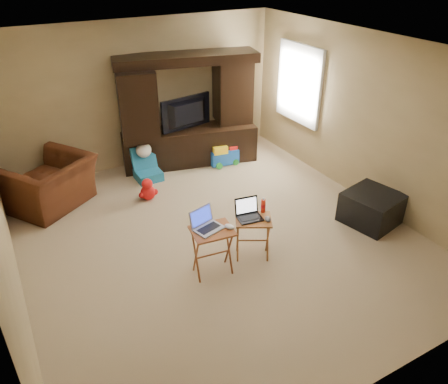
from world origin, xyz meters
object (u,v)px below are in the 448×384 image
mouse_left (229,227)px  recliner (50,184)px  entertainment_center (188,111)px  tray_table_left (213,252)px  mouse_right (268,219)px  television (189,114)px  laptop_right (250,211)px  laptop_left (209,221)px  child_rocker (147,165)px  ottoman (372,208)px  water_bottle (263,206)px  tray_table_right (253,238)px  push_toy (224,154)px  plush_toy (148,189)px

mouse_left → recliner: bearing=121.1°
entertainment_center → recliner: 2.59m
tray_table_left → mouse_right: 0.78m
television → laptop_right: 2.92m
laptop_left → television: bearing=53.4°
child_rocker → ottoman: (2.35, -2.78, -0.05)m
ottoman → mouse_left: 2.37m
mouse_right → ottoman: bearing=-0.7°
mouse_left → water_bottle: size_ratio=0.72×
recliner → mouse_left: (1.60, -2.65, 0.27)m
tray_table_left → mouse_right: tray_table_left is taller
tray_table_right → laptop_right: (-0.04, 0.02, 0.41)m
water_bottle → push_toy: bearing=72.0°
tray_table_right → laptop_right: size_ratio=1.91×
laptop_right → recliner: bearing=137.0°
television → ottoman: bearing=105.4°
tray_table_right → push_toy: bearing=97.3°
push_toy → laptop_right: laptop_right is taller
recliner → mouse_left: recliner is taller
push_toy → water_bottle: (-0.80, -2.47, 0.46)m
ottoman → tray_table_right: 1.93m
entertainment_center → laptop_left: (-1.12, -2.93, -0.23)m
push_toy → tray_table_left: tray_table_left is taller
laptop_right → water_bottle: laptop_right is taller
tray_table_left → tray_table_right: (0.59, 0.03, -0.03)m
laptop_right → water_bottle: bearing=23.8°
push_toy → mouse_right: mouse_right is taller
tray_table_left → tray_table_right: size_ratio=1.09×
child_rocker → water_bottle: water_bottle is taller
tray_table_left → laptop_right: bearing=12.6°
ottoman → water_bottle: 1.80m
entertainment_center → television: (-0.00, -0.04, -0.04)m
entertainment_center → mouse_right: bearing=-83.4°
child_rocker → push_toy: bearing=-4.2°
recliner → water_bottle: (2.19, -2.47, 0.28)m
entertainment_center → laptop_left: 3.14m
child_rocker → plush_toy: (-0.24, -0.63, -0.10)m
television → recliner: television is taller
television → ottoman: (1.43, -3.02, -0.71)m
plush_toy → tray_table_right: bearing=-71.9°
push_toy → mouse_left: bearing=-109.7°
recliner → push_toy: recliner is taller
plush_toy → water_bottle: 2.17m
tray_table_left → tray_table_right: bearing=10.3°
push_toy → laptop_left: (-1.62, -2.56, 0.55)m
mouse_left → water_bottle: (0.59, 0.18, 0.01)m
recliner → ottoman: (3.93, -2.69, -0.15)m
television → child_rocker: 1.15m
entertainment_center → water_bottle: (-0.30, -2.85, -0.32)m
tray_table_left → recliner: bearing=125.5°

